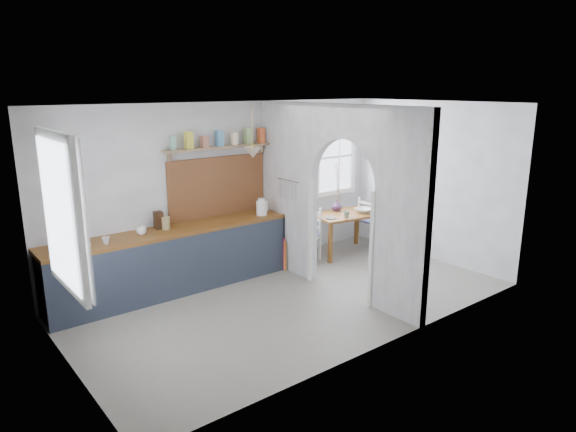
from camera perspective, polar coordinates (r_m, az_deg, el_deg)
floor at (r=7.08m, az=0.68°, el=-9.24°), size 5.80×3.20×0.01m
ceiling at (r=6.50m, az=0.75°, el=12.29°), size 5.80×3.20×0.01m
walls at (r=6.67m, az=0.71°, el=1.05°), size 5.81×3.21×2.60m
partition at (r=7.13m, az=4.80°, el=3.12°), size 0.12×3.20×2.60m
kitchen_window at (r=5.31m, az=-24.05°, el=0.24°), size 0.10×1.16×1.50m
nook_window at (r=8.93m, az=3.39°, el=6.37°), size 1.76×0.10×1.30m
counter at (r=7.41m, az=-12.73°, el=-4.74°), size 3.50×0.60×0.90m
sink at (r=6.83m, az=-22.67°, el=-3.32°), size 0.40×0.40×0.02m
backsplash at (r=7.81m, az=-7.78°, el=3.26°), size 1.65×0.03×0.90m
shelf at (r=7.64m, az=-7.62°, el=7.97°), size 1.75×0.20×0.21m
pendant_lamp at (r=7.56m, az=-3.92°, el=7.06°), size 0.26×0.26×0.16m
utensil_rail at (r=7.70m, az=0.02°, el=3.99°), size 0.02×0.50×0.02m
dining_table at (r=8.92m, az=6.26°, el=-1.91°), size 1.23×0.92×0.71m
chair_left at (r=8.40m, az=1.92°, el=-2.19°), size 0.54×0.54×0.89m
chair_right at (r=9.48m, az=9.37°, el=-0.52°), size 0.42×0.42×0.87m
kettle at (r=7.85m, az=-2.96°, el=1.04°), size 0.24×0.21×0.26m
mug_a at (r=6.82m, az=-19.57°, el=-2.57°), size 0.12×0.12×0.09m
mug_b at (r=7.09m, az=-16.00°, el=-1.58°), size 0.18×0.18×0.11m
knife_block at (r=7.31m, az=-14.19°, el=-0.46°), size 0.13×0.17×0.24m
jar at (r=7.26m, az=-13.41°, el=-0.77°), size 0.14×0.14×0.18m
towel_magenta at (r=8.02m, az=-0.43°, el=-4.26°), size 0.02×0.03×0.50m
towel_orange at (r=8.01m, az=-0.30°, el=-4.48°), size 0.02×0.03×0.47m
bowl at (r=8.93m, az=8.45°, el=0.63°), size 0.33×0.33×0.07m
table_cup at (r=8.57m, az=6.52°, el=0.20°), size 0.12×0.12×0.10m
plate at (r=8.47m, az=4.74°, el=-0.22°), size 0.21×0.21×0.01m
vase at (r=8.98m, az=5.44°, el=1.17°), size 0.18×0.18×0.19m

